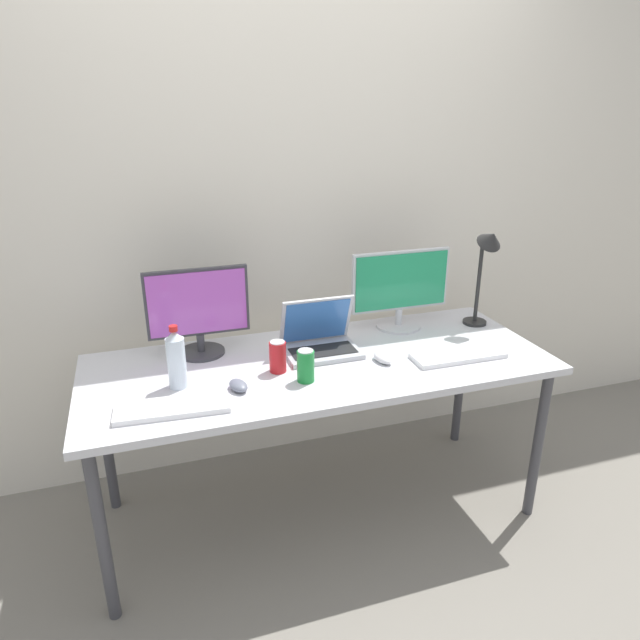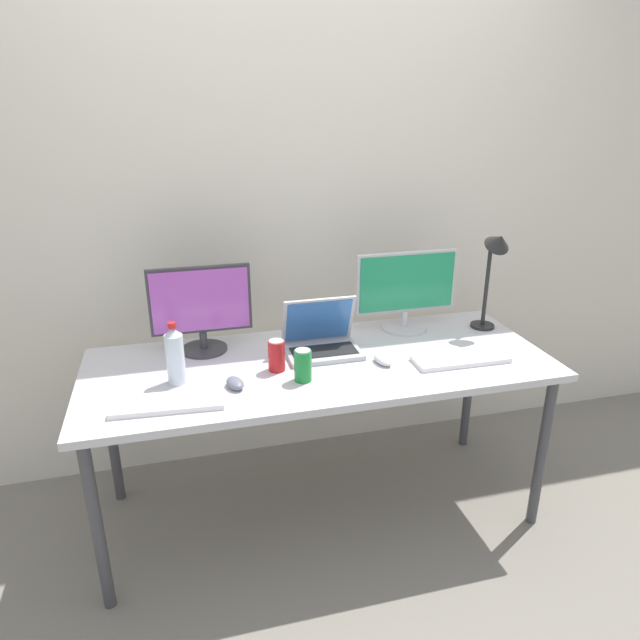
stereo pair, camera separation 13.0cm
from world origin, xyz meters
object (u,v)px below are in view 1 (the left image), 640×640
(laptop_silver, at_px, (320,339))
(desk_lamp, at_px, (487,259))
(water_bottle, at_px, (176,359))
(mouse_by_laptop, at_px, (238,385))
(keyboard_main, at_px, (172,408))
(keyboard_aux, at_px, (458,355))
(work_desk, at_px, (320,374))
(monitor_left, at_px, (198,310))
(mouse_by_keyboard, at_px, (383,358))
(soda_can_near_keyboard, at_px, (278,357))
(monitor_center, at_px, (400,287))
(soda_can_by_laptop, at_px, (306,366))

(laptop_silver, bearing_deg, desk_lamp, 2.18)
(laptop_silver, bearing_deg, water_bottle, -166.90)
(mouse_by_laptop, height_order, water_bottle, water_bottle)
(keyboard_main, height_order, keyboard_aux, same)
(work_desk, xyz_separation_m, monitor_left, (-0.45, 0.23, 0.25))
(work_desk, distance_m, desk_lamp, 0.92)
(mouse_by_keyboard, bearing_deg, laptop_silver, 128.99)
(water_bottle, bearing_deg, mouse_by_keyboard, -2.89)
(soda_can_near_keyboard, bearing_deg, mouse_by_laptop, -149.36)
(mouse_by_keyboard, relative_size, mouse_by_laptop, 1.09)
(laptop_silver, xyz_separation_m, mouse_by_laptop, (-0.39, -0.23, -0.04))
(keyboard_main, relative_size, water_bottle, 1.59)
(monitor_left, distance_m, soda_can_near_keyboard, 0.39)
(monitor_left, bearing_deg, monitor_center, 0.95)
(soda_can_near_keyboard, height_order, soda_can_by_laptop, same)
(monitor_center, xyz_separation_m, soda_can_by_laptop, (-0.57, -0.39, -0.13))
(keyboard_main, xyz_separation_m, keyboard_aux, (1.16, 0.07, 0.00))
(monitor_left, relative_size, mouse_by_keyboard, 3.89)
(mouse_by_keyboard, bearing_deg, monitor_left, 145.04)
(monitor_center, height_order, keyboard_main, monitor_center)
(mouse_by_laptop, bearing_deg, water_bottle, 141.39)
(soda_can_by_laptop, bearing_deg, desk_lamp, 16.25)
(monitor_center, xyz_separation_m, desk_lamp, (0.36, -0.12, 0.13))
(work_desk, bearing_deg, water_bottle, -175.59)
(mouse_by_laptop, xyz_separation_m, soda_can_near_keyboard, (0.18, 0.10, 0.04))
(monitor_center, xyz_separation_m, keyboard_main, (-1.07, -0.46, -0.18))
(mouse_by_keyboard, xyz_separation_m, water_bottle, (-0.81, 0.04, 0.09))
(monitor_left, bearing_deg, mouse_by_keyboard, -24.37)
(monitor_center, bearing_deg, keyboard_aux, -77.57)
(monitor_left, xyz_separation_m, mouse_by_keyboard, (0.69, -0.31, -0.18))
(keyboard_main, distance_m, mouse_by_keyboard, 0.85)
(mouse_by_keyboard, distance_m, water_bottle, 0.81)
(laptop_silver, height_order, keyboard_main, laptop_silver)
(laptop_silver, height_order, soda_can_near_keyboard, laptop_silver)
(keyboard_main, xyz_separation_m, soda_can_by_laptop, (0.50, 0.07, 0.05))
(keyboard_main, distance_m, soda_can_by_laptop, 0.51)
(soda_can_near_keyboard, bearing_deg, mouse_by_keyboard, -6.69)
(soda_can_near_keyboard, bearing_deg, desk_lamp, 8.96)
(laptop_silver, relative_size, mouse_by_keyboard, 2.88)
(monitor_left, bearing_deg, keyboard_aux, -20.48)
(laptop_silver, height_order, water_bottle, water_bottle)
(laptop_silver, xyz_separation_m, desk_lamp, (0.80, 0.03, 0.27))
(keyboard_aux, xyz_separation_m, soda_can_near_keyboard, (-0.74, 0.11, 0.05))
(soda_can_by_laptop, bearing_deg, work_desk, 54.44)
(water_bottle, height_order, soda_can_near_keyboard, water_bottle)
(work_desk, bearing_deg, desk_lamp, 8.60)
(mouse_by_keyboard, relative_size, soda_can_near_keyboard, 0.85)
(desk_lamp, bearing_deg, monitor_center, 162.10)
(mouse_by_laptop, height_order, soda_can_near_keyboard, soda_can_near_keyboard)
(soda_can_near_keyboard, bearing_deg, laptop_silver, 31.18)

